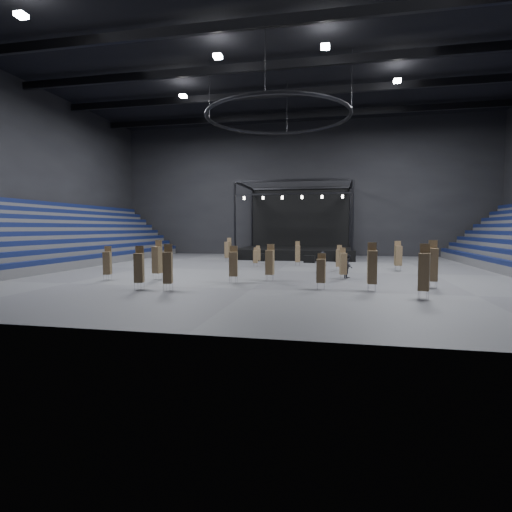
% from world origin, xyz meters
% --- Properties ---
extents(floor, '(50.00, 50.00, 0.00)m').
position_xyz_m(floor, '(0.00, 0.00, 0.00)').
color(floor, '#494A4C').
rests_on(floor, ground).
extents(ceiling, '(50.00, 42.00, 0.20)m').
position_xyz_m(ceiling, '(0.00, 0.00, 18.00)').
color(ceiling, black).
rests_on(ceiling, wall_back).
extents(wall_back, '(50.00, 0.20, 18.00)m').
position_xyz_m(wall_back, '(0.00, 21.00, 9.00)').
color(wall_back, black).
rests_on(wall_back, ground).
extents(wall_front, '(50.00, 0.20, 18.00)m').
position_xyz_m(wall_front, '(0.00, -21.00, 9.00)').
color(wall_front, black).
rests_on(wall_front, ground).
extents(wall_left, '(0.20, 42.00, 18.00)m').
position_xyz_m(wall_left, '(-25.00, 0.00, 9.00)').
color(wall_left, black).
rests_on(wall_left, ground).
extents(bleachers_left, '(7.20, 40.00, 6.40)m').
position_xyz_m(bleachers_left, '(-22.94, 0.00, 1.73)').
color(bleachers_left, '#49494C').
rests_on(bleachers_left, floor).
extents(stage, '(14.00, 10.00, 9.20)m').
position_xyz_m(stage, '(0.00, 16.24, 1.45)').
color(stage, black).
rests_on(stage, floor).
extents(truss_ring, '(12.30, 12.30, 5.15)m').
position_xyz_m(truss_ring, '(-0.00, 0.00, 13.00)').
color(truss_ring, black).
rests_on(truss_ring, ceiling).
extents(roof_girders, '(49.00, 30.35, 0.70)m').
position_xyz_m(roof_girders, '(0.00, -0.00, 17.20)').
color(roof_girders, black).
rests_on(roof_girders, ceiling).
extents(floodlights, '(28.60, 16.60, 0.25)m').
position_xyz_m(floodlights, '(0.00, -4.00, 16.60)').
color(floodlights, white).
rests_on(floodlights, roof_girders).
extents(flight_case_left, '(1.29, 0.67, 0.85)m').
position_xyz_m(flight_case_left, '(-3.51, 9.59, 0.42)').
color(flight_case_left, black).
rests_on(flight_case_left, floor).
extents(flight_case_mid, '(1.26, 0.82, 0.78)m').
position_xyz_m(flight_case_mid, '(2.15, 8.61, 0.39)').
color(flight_case_mid, black).
rests_on(flight_case_mid, floor).
extents(flight_case_right, '(1.34, 1.04, 0.80)m').
position_xyz_m(flight_case_right, '(5.46, 10.19, 0.40)').
color(flight_case_right, black).
rests_on(flight_case_right, floor).
extents(chair_stack_0, '(0.64, 0.64, 2.49)m').
position_xyz_m(chair_stack_0, '(-1.76, -8.06, 1.32)').
color(chair_stack_0, silver).
rests_on(chair_stack_0, floor).
extents(chair_stack_1, '(0.63, 0.63, 2.83)m').
position_xyz_m(chair_stack_1, '(-7.55, -7.44, 1.46)').
color(chair_stack_1, silver).
rests_on(chair_stack_1, floor).
extents(chair_stack_2, '(0.61, 0.61, 2.74)m').
position_xyz_m(chair_stack_2, '(-4.71, -11.99, 1.40)').
color(chair_stack_2, silver).
rests_on(chair_stack_2, floor).
extents(chair_stack_3, '(0.72, 0.72, 2.62)m').
position_xyz_m(chair_stack_3, '(-6.64, 8.01, 1.37)').
color(chair_stack_3, silver).
rests_on(chair_stack_3, floor).
extents(chair_stack_4, '(0.53, 0.53, 2.84)m').
position_xyz_m(chair_stack_4, '(7.05, -9.81, 1.45)').
color(chair_stack_4, silver).
rests_on(chair_stack_4, floor).
extents(chair_stack_5, '(0.56, 0.56, 2.94)m').
position_xyz_m(chair_stack_5, '(10.79, -7.88, 1.49)').
color(chair_stack_5, silver).
rests_on(chair_stack_5, floor).
extents(chair_stack_6, '(0.54, 0.54, 1.88)m').
position_xyz_m(chair_stack_6, '(-2.96, 6.44, 1.00)').
color(chair_stack_6, silver).
rests_on(chair_stack_6, floor).
extents(chair_stack_7, '(0.62, 0.62, 2.61)m').
position_xyz_m(chair_stack_7, '(-6.55, -11.99, 1.35)').
color(chair_stack_7, silver).
rests_on(chair_stack_7, floor).
extents(chair_stack_8, '(0.59, 0.59, 2.40)m').
position_xyz_m(chair_stack_8, '(-10.85, -8.46, 1.25)').
color(chair_stack_8, silver).
rests_on(chair_stack_8, floor).
extents(chair_stack_9, '(0.54, 0.54, 2.17)m').
position_xyz_m(chair_stack_9, '(4.12, -9.79, 1.16)').
color(chair_stack_9, silver).
rests_on(chair_stack_9, floor).
extents(chair_stack_10, '(0.51, 0.51, 2.22)m').
position_xyz_m(chair_stack_10, '(5.18, 1.16, 1.14)').
color(chair_stack_10, silver).
rests_on(chair_stack_10, floor).
extents(chair_stack_11, '(0.44, 0.44, 1.82)m').
position_xyz_m(chair_stack_11, '(-2.62, 3.41, 0.98)').
color(chair_stack_11, silver).
rests_on(chair_stack_11, floor).
extents(chair_stack_12, '(0.62, 0.62, 2.57)m').
position_xyz_m(chair_stack_12, '(10.17, 2.14, 1.35)').
color(chair_stack_12, silver).
rests_on(chair_stack_12, floor).
extents(chair_stack_13, '(0.52, 0.52, 2.40)m').
position_xyz_m(chair_stack_13, '(1.25, 5.00, 1.23)').
color(chair_stack_13, silver).
rests_on(chair_stack_13, floor).
extents(chair_stack_14, '(0.55, 0.55, 2.27)m').
position_xyz_m(chair_stack_14, '(5.47, -4.79, 1.17)').
color(chair_stack_14, silver).
rests_on(chair_stack_14, floor).
extents(chair_stack_15, '(0.66, 0.66, 2.87)m').
position_xyz_m(chair_stack_15, '(9.46, -11.99, 1.47)').
color(chair_stack_15, silver).
rests_on(chair_stack_15, floor).
extents(chair_stack_16, '(0.58, 0.58, 2.56)m').
position_xyz_m(chair_stack_16, '(0.46, -6.55, 1.34)').
color(chair_stack_16, silver).
rests_on(chair_stack_16, floor).
extents(man_center, '(0.63, 0.42, 1.73)m').
position_xyz_m(man_center, '(3.85, -0.25, 0.86)').
color(man_center, black).
rests_on(man_center, floor).
extents(crew_member, '(0.89, 1.01, 1.74)m').
position_xyz_m(crew_member, '(5.85, -3.97, 0.87)').
color(crew_member, black).
rests_on(crew_member, floor).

